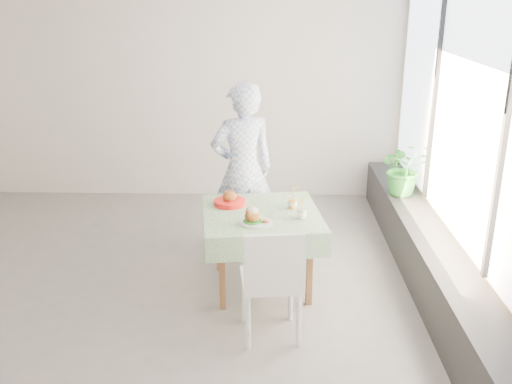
{
  "coord_description": "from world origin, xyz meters",
  "views": [
    {
      "loc": [
        1.3,
        -4.85,
        2.62
      ],
      "look_at": [
        1.18,
        -0.02,
        0.92
      ],
      "focal_mm": 40.0,
      "sensor_mm": 36.0,
      "label": 1
    }
  ],
  "objects_px": {
    "main_dish": "(254,218)",
    "juice_cup_orange": "(293,203)",
    "diner": "(243,170)",
    "potted_plant": "(405,168)",
    "cafe_table": "(261,241)",
    "chair_far": "(253,227)",
    "chair_near": "(271,302)"
  },
  "relations": [
    {
      "from": "cafe_table",
      "to": "diner",
      "type": "height_order",
      "value": "diner"
    },
    {
      "from": "chair_far",
      "to": "potted_plant",
      "type": "distance_m",
      "value": 1.78
    },
    {
      "from": "diner",
      "to": "main_dish",
      "type": "height_order",
      "value": "diner"
    },
    {
      "from": "chair_near",
      "to": "diner",
      "type": "xyz_separation_m",
      "value": [
        -0.29,
        1.57,
        0.61
      ]
    },
    {
      "from": "potted_plant",
      "to": "chair_far",
      "type": "bearing_deg",
      "value": -166.63
    },
    {
      "from": "cafe_table",
      "to": "diner",
      "type": "relative_size",
      "value": 0.64
    },
    {
      "from": "chair_near",
      "to": "main_dish",
      "type": "relative_size",
      "value": 3.32
    },
    {
      "from": "chair_far",
      "to": "diner",
      "type": "relative_size",
      "value": 0.44
    },
    {
      "from": "cafe_table",
      "to": "chair_far",
      "type": "bearing_deg",
      "value": 97.0
    },
    {
      "from": "cafe_table",
      "to": "chair_far",
      "type": "xyz_separation_m",
      "value": [
        -0.1,
        0.83,
        -0.21
      ]
    },
    {
      "from": "juice_cup_orange",
      "to": "potted_plant",
      "type": "height_order",
      "value": "potted_plant"
    },
    {
      "from": "main_dish",
      "to": "juice_cup_orange",
      "type": "distance_m",
      "value": 0.5
    },
    {
      "from": "juice_cup_orange",
      "to": "cafe_table",
      "type": "bearing_deg",
      "value": -160.87
    },
    {
      "from": "chair_far",
      "to": "diner",
      "type": "xyz_separation_m",
      "value": [
        -0.1,
        -0.08,
        0.66
      ]
    },
    {
      "from": "chair_far",
      "to": "potted_plant",
      "type": "xyz_separation_m",
      "value": [
        1.65,
        0.39,
        0.55
      ]
    },
    {
      "from": "cafe_table",
      "to": "chair_near",
      "type": "bearing_deg",
      "value": -83.78
    },
    {
      "from": "main_dish",
      "to": "juice_cup_orange",
      "type": "bearing_deg",
      "value": 47.07
    },
    {
      "from": "potted_plant",
      "to": "cafe_table",
      "type": "bearing_deg",
      "value": -141.76
    },
    {
      "from": "cafe_table",
      "to": "potted_plant",
      "type": "relative_size",
      "value": 1.94
    },
    {
      "from": "main_dish",
      "to": "chair_far",
      "type": "bearing_deg",
      "value": 92.37
    },
    {
      "from": "chair_far",
      "to": "main_dish",
      "type": "xyz_separation_m",
      "value": [
        0.05,
        -1.1,
        0.54
      ]
    },
    {
      "from": "chair_near",
      "to": "diner",
      "type": "height_order",
      "value": "diner"
    },
    {
      "from": "cafe_table",
      "to": "potted_plant",
      "type": "xyz_separation_m",
      "value": [
        1.55,
        1.22,
        0.34
      ]
    },
    {
      "from": "cafe_table",
      "to": "chair_far",
      "type": "relative_size",
      "value": 1.46
    },
    {
      "from": "cafe_table",
      "to": "potted_plant",
      "type": "distance_m",
      "value": 2.0
    },
    {
      "from": "chair_far",
      "to": "juice_cup_orange",
      "type": "height_order",
      "value": "juice_cup_orange"
    },
    {
      "from": "potted_plant",
      "to": "diner",
      "type": "bearing_deg",
      "value": -165.06
    },
    {
      "from": "diner",
      "to": "juice_cup_orange",
      "type": "xyz_separation_m",
      "value": [
        0.49,
        -0.65,
        -0.11
      ]
    },
    {
      "from": "main_dish",
      "to": "juice_cup_orange",
      "type": "relative_size",
      "value": 1.17
    },
    {
      "from": "chair_far",
      "to": "chair_near",
      "type": "bearing_deg",
      "value": -83.39
    },
    {
      "from": "cafe_table",
      "to": "juice_cup_orange",
      "type": "height_order",
      "value": "juice_cup_orange"
    },
    {
      "from": "chair_far",
      "to": "main_dish",
      "type": "distance_m",
      "value": 1.22
    }
  ]
}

